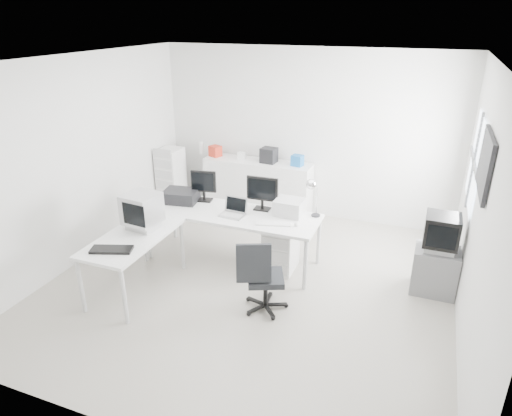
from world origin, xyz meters
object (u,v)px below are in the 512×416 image
at_px(office_chair, 266,275).
at_px(crt_tv, 441,234).
at_px(side_desk, 135,263).
at_px(lcd_monitor_large, 262,194).
at_px(lcd_monitor_small, 204,186).
at_px(tv_cabinet, 435,271).
at_px(laptop, 232,208).
at_px(crt_monitor, 142,213).
at_px(inkjet_printer, 181,196).
at_px(filing_cabinet, 171,178).
at_px(main_desk, 233,237).
at_px(drawer_pedestal, 281,249).
at_px(laser_printer, 289,207).
at_px(sideboard, 258,187).

distance_m(office_chair, crt_tv, 2.19).
relative_size(side_desk, lcd_monitor_large, 3.06).
distance_m(side_desk, lcd_monitor_small, 1.51).
height_order(tv_cabinet, crt_tv, crt_tv).
height_order(lcd_monitor_large, tv_cabinet, lcd_monitor_large).
relative_size(laptop, tv_cabinet, 0.60).
bearing_deg(tv_cabinet, laptop, -173.33).
relative_size(crt_monitor, tv_cabinet, 0.73).
relative_size(inkjet_printer, office_chair, 0.51).
distance_m(crt_monitor, filing_cabinet, 2.50).
bearing_deg(lcd_monitor_large, main_desk, -147.23).
relative_size(drawer_pedestal, inkjet_printer, 1.25).
bearing_deg(office_chair, inkjet_printer, 125.70).
height_order(inkjet_printer, crt_tv, crt_tv).
distance_m(lcd_monitor_large, office_chair, 1.36).
bearing_deg(lcd_monitor_large, office_chair, -70.48).
height_order(inkjet_printer, office_chair, office_chair).
bearing_deg(filing_cabinet, inkjet_printer, -53.65).
xyz_separation_m(side_desk, lcd_monitor_small, (0.30, 1.35, 0.60)).
xyz_separation_m(inkjet_printer, laser_printer, (1.60, 0.12, 0.02)).
bearing_deg(crt_monitor, laser_printer, 39.82).
height_order(main_desk, lcd_monitor_small, lcd_monitor_small).
relative_size(laptop, office_chair, 0.38).
xyz_separation_m(main_desk, laser_printer, (0.75, 0.22, 0.48)).
relative_size(inkjet_printer, tv_cabinet, 0.82).
distance_m(main_desk, office_chair, 1.24).
xyz_separation_m(inkjet_printer, tv_cabinet, (3.53, 0.11, -0.54)).
xyz_separation_m(crt_monitor, office_chair, (1.68, -0.06, -0.50)).
bearing_deg(filing_cabinet, laser_printer, -24.98).
bearing_deg(inkjet_printer, laptop, -21.90).
distance_m(lcd_monitor_large, crt_tv, 2.34).
xyz_separation_m(drawer_pedestal, office_chair, (0.13, -0.96, 0.17)).
relative_size(side_desk, drawer_pedestal, 2.33).
distance_m(main_desk, sideboard, 1.79).
bearing_deg(office_chair, tv_cabinet, 8.00).
bearing_deg(inkjet_printer, main_desk, -16.08).
distance_m(laser_printer, crt_tv, 1.93).
height_order(lcd_monitor_small, lcd_monitor_large, lcd_monitor_small).
relative_size(side_desk, office_chair, 1.50).
bearing_deg(tv_cabinet, lcd_monitor_large, 178.96).
height_order(inkjet_printer, filing_cabinet, filing_cabinet).
relative_size(office_chair, filing_cabinet, 0.86).
height_order(lcd_monitor_small, sideboard, lcd_monitor_small).
height_order(lcd_monitor_large, filing_cabinet, lcd_monitor_large).
bearing_deg(laptop, crt_monitor, -136.00).
relative_size(main_desk, side_desk, 1.71).
xyz_separation_m(inkjet_printer, lcd_monitor_small, (0.30, 0.15, 0.14)).
bearing_deg(tv_cabinet, sideboard, 152.44).
xyz_separation_m(crt_monitor, sideboard, (0.55, 2.61, -0.50)).
bearing_deg(sideboard, office_chair, -67.24).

